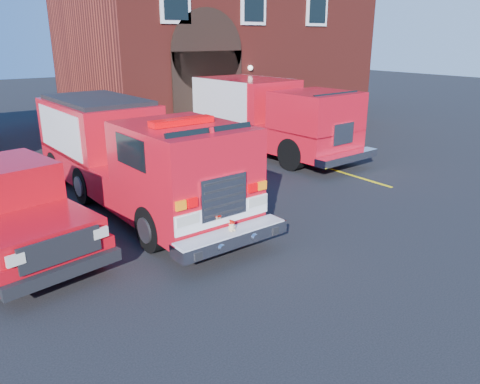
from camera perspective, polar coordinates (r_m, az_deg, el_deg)
ground at (r=11.86m, az=-3.38°, el=-4.47°), size 100.00×100.00×0.00m
parking_stripe_near at (r=16.65m, az=13.96°, el=1.83°), size 0.12×3.00×0.01m
parking_stripe_mid at (r=18.65m, az=7.02°, el=4.02°), size 0.12×3.00×0.01m
parking_stripe_far at (r=20.90m, az=1.47°, el=5.71°), size 0.12×3.00×0.01m
fire_station at (r=27.55m, az=-3.26°, el=17.68°), size 15.20×10.20×8.45m
fire_engine at (r=13.47m, az=-13.12°, el=4.51°), size 2.99×9.37×2.85m
secondary_truck at (r=19.71m, az=2.46°, el=9.63°), size 3.38×9.18×2.93m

